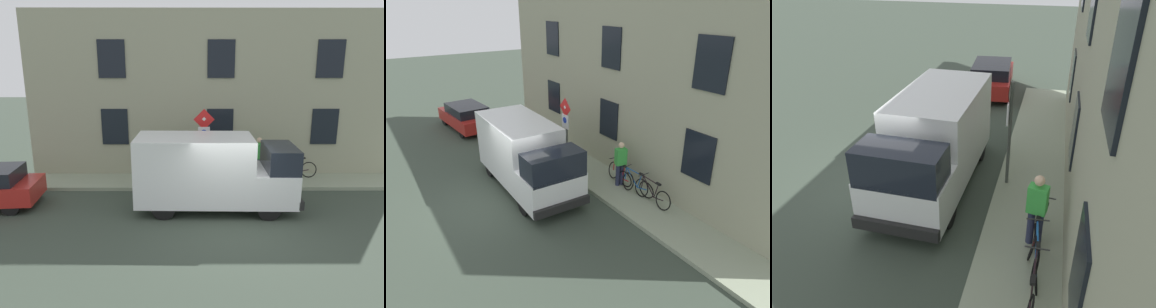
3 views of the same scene
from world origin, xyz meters
TOP-DOWN VIEW (x-y plane):
  - ground_plane at (0.00, 0.00)m, footprint 80.00×80.00m
  - sidewalk_slab at (3.78, 0.00)m, footprint 1.80×17.99m
  - building_facade at (5.03, 0.00)m, footprint 0.75×15.99m
  - sign_post_stacked at (3.09, 0.73)m, footprint 0.15×0.56m
  - delivery_van at (1.18, 0.51)m, footprint 2.11×5.37m
  - parked_hatchback at (1.33, 8.41)m, footprint 2.08×4.13m
  - bicycle_black at (4.13, -3.17)m, footprint 0.46×1.71m
  - bicycle_blue at (4.13, -2.33)m, footprint 0.46×1.71m
  - bicycle_red at (4.13, -1.50)m, footprint 0.50×1.72m
  - pedestrian at (4.04, -1.57)m, footprint 0.44×0.34m

SIDE VIEW (x-z plane):
  - ground_plane at x=0.00m, z-range 0.00..0.00m
  - sidewalk_slab at x=3.78m, z-range 0.00..0.14m
  - bicycle_black at x=4.13m, z-range 0.07..0.96m
  - bicycle_blue at x=4.13m, z-range 0.07..0.96m
  - bicycle_red at x=4.13m, z-range 0.07..0.95m
  - parked_hatchback at x=1.33m, z-range 0.04..1.42m
  - pedestrian at x=4.04m, z-range 0.21..1.93m
  - delivery_van at x=1.18m, z-range 0.08..2.58m
  - sign_post_stacked at x=3.09m, z-range 0.64..3.53m
  - building_facade at x=5.03m, z-range 0.00..6.88m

